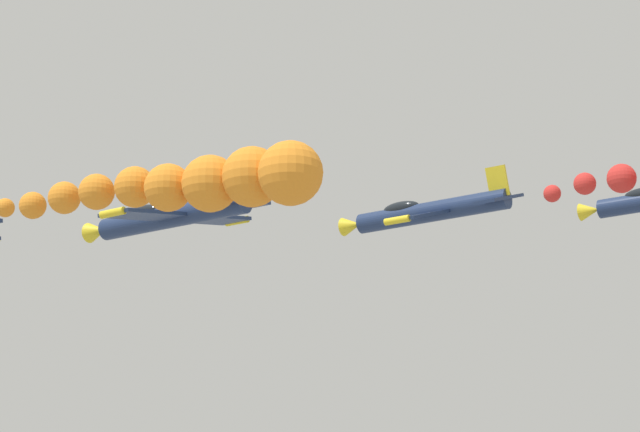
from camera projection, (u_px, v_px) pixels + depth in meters
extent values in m
sphere|color=orange|center=(5.00, 208.00, 50.62)|extent=(0.83, 0.83, 0.83)
sphere|color=orange|center=(33.00, 205.00, 49.53)|extent=(1.15, 1.15, 1.15)
sphere|color=orange|center=(64.00, 198.00, 48.61)|extent=(1.35, 1.35, 1.35)
sphere|color=orange|center=(97.00, 192.00, 47.65)|extent=(1.48, 1.48, 1.48)
sphere|color=orange|center=(135.00, 187.00, 46.91)|extent=(1.66, 1.66, 1.66)
sphere|color=orange|center=(168.00, 188.00, 45.79)|extent=(1.89, 1.89, 1.89)
sphere|color=orange|center=(210.00, 184.00, 45.09)|extent=(2.22, 2.22, 2.22)
sphere|color=orange|center=(252.00, 177.00, 44.34)|extent=(2.32, 2.32, 2.32)
sphere|color=orange|center=(290.00, 173.00, 43.27)|extent=(2.43, 2.43, 2.43)
cylinder|color=navy|center=(173.00, 216.00, 57.54)|extent=(1.28, 9.00, 1.28)
cone|color=yellow|center=(97.00, 231.00, 60.32)|extent=(1.21, 1.20, 1.21)
cube|color=navy|center=(179.00, 217.00, 57.31)|extent=(9.09, 1.90, 1.81)
cylinder|color=yellow|center=(113.00, 213.00, 53.49)|extent=(0.42, 1.40, 0.42)
cylinder|color=yellow|center=(237.00, 221.00, 61.12)|extent=(0.42, 1.40, 0.42)
cube|color=navy|center=(237.00, 203.00, 55.36)|extent=(3.77, 1.20, 0.85)
cube|color=yellow|center=(237.00, 183.00, 55.42)|extent=(0.42, 1.10, 1.60)
ellipsoid|color=black|center=(144.00, 212.00, 58.58)|extent=(0.91, 2.20, 0.83)
cylinder|color=navy|center=(432.00, 212.00, 63.42)|extent=(1.38, 9.00, 1.38)
cone|color=yellow|center=(352.00, 226.00, 66.19)|extent=(1.32, 1.20, 1.32)
cube|color=navy|center=(439.00, 212.00, 63.20)|extent=(8.81, 1.90, 3.00)
cylinder|color=yellow|center=(397.00, 220.00, 59.34)|extent=(0.45, 1.40, 0.45)
cylinder|color=yellow|center=(475.00, 206.00, 67.05)|extent=(0.45, 1.40, 0.45)
cube|color=navy|center=(499.00, 199.00, 61.24)|extent=(3.67, 1.20, 1.34)
cube|color=yellow|center=(498.00, 181.00, 61.19)|extent=(0.63, 1.10, 1.57)
ellipsoid|color=black|center=(401.00, 208.00, 64.40)|extent=(0.98, 2.20, 0.91)
sphere|color=red|center=(552.00, 194.00, 59.77)|extent=(0.89, 0.89, 0.89)
sphere|color=red|center=(585.00, 184.00, 58.51)|extent=(1.12, 1.12, 1.12)
sphere|color=red|center=(622.00, 178.00, 57.47)|extent=(1.44, 1.44, 1.44)
cone|color=yellow|center=(590.00, 211.00, 69.22)|extent=(1.32, 1.20, 1.32)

